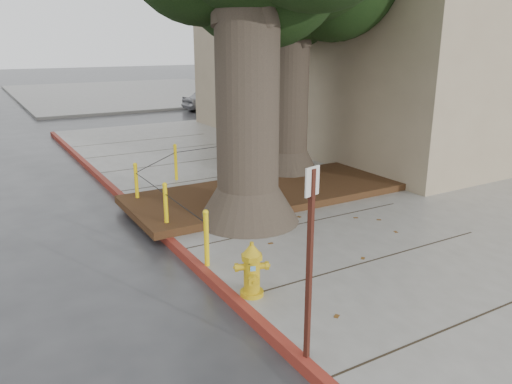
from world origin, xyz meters
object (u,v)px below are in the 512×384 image
Objects in this scene: signpost at (310,255)px; car_silver at (212,100)px; fire_hydrant at (252,270)px; car_red at (270,95)px.

signpost is 0.69× the size of car_silver.
car_silver reaches higher than fire_hydrant.
car_silver is (8.75, 20.85, -0.86)m from signpost.
signpost is 24.04m from car_red.
signpost reaches higher than car_silver.
fire_hydrant is 22.61m from car_red.
fire_hydrant is 0.20× the size of car_red.
car_red is (12.16, 19.06, 0.11)m from fire_hydrant.
signpost is at bearing 150.34° from car_silver.
fire_hydrant is 0.25× the size of car_silver.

